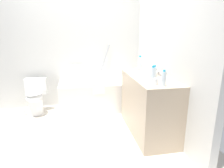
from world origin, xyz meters
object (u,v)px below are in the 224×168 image
sink_faucet (158,73)px  water_bottle_1 (153,75)px  water_bottle_3 (154,74)px  bath_mat (104,120)px  sink_basin (148,74)px  drinking_glass_1 (155,82)px  drinking_glass_0 (138,70)px  toilet_paper_roll (24,112)px  toilet (35,97)px  bathtub (101,94)px  water_bottle_2 (140,64)px  drinking_glass_2 (149,77)px  water_bottle_0 (164,79)px

sink_faucet → water_bottle_1: size_ratio=0.68×
water_bottle_3 → bath_mat: size_ratio=0.42×
sink_basin → water_bottle_3: bearing=-97.9°
drinking_glass_1 → water_bottle_3: bearing=74.6°
drinking_glass_0 → toilet_paper_roll: 2.30m
toilet → water_bottle_3: bearing=53.9°
drinking_glass_1 → toilet_paper_roll: bearing=144.0°
drinking_glass_1 → bathtub: bearing=108.7°
sink_basin → water_bottle_2: size_ratio=1.11×
drinking_glass_2 → bath_mat: drinking_glass_2 is taller
toilet → toilet_paper_roll: toilet is taller
bathtub → bath_mat: 0.63m
water_bottle_2 → bath_mat: size_ratio=0.49×
toilet → drinking_glass_2: bearing=56.0°
bath_mat → drinking_glass_1: bearing=-61.4°
bathtub → water_bottle_3: (0.55, -1.35, 0.68)m
toilet → bathtub: bearing=90.8°
water_bottle_1 → drinking_glass_1: water_bottle_1 is taller
toilet → water_bottle_1: 2.36m
drinking_glass_0 → toilet_paper_roll: drinking_glass_0 is taller
water_bottle_1 → water_bottle_2: (0.08, 0.78, 0.02)m
water_bottle_0 → bath_mat: 1.55m
sink_basin → drinking_glass_0: (-0.08, 0.25, 0.01)m
water_bottle_1 → water_bottle_2: size_ratio=0.86×
sink_basin → drinking_glass_1: size_ratio=3.53×
sink_faucet → water_bottle_3: water_bottle_3 is taller
toilet → sink_faucet: (2.03, -0.98, 0.58)m
bathtub → water_bottle_1: (0.51, -1.42, 0.69)m
water_bottle_3 → water_bottle_0: bearing=-83.0°
water_bottle_2 → water_bottle_1: bearing=-96.2°
drinking_glass_1 → water_bottle_0: bearing=-48.1°
water_bottle_0 → water_bottle_2: bearing=89.1°
drinking_glass_2 → toilet_paper_roll: size_ratio=0.65×
drinking_glass_2 → drinking_glass_1: bearing=-95.7°
toilet → water_bottle_1: water_bottle_1 is taller
toilet → drinking_glass_1: size_ratio=8.22×
sink_basin → water_bottle_1: size_ratio=1.28×
bathtub → water_bottle_2: bearing=-46.9°
toilet → drinking_glass_0: size_ratio=8.18×
water_bottle_0 → water_bottle_2: water_bottle_2 is taller
water_bottle_0 → drinking_glass_2: water_bottle_0 is taller
water_bottle_0 → water_bottle_1: bearing=112.1°
water_bottle_3 → drinking_glass_0: (-0.03, 0.61, -0.06)m
toilet_paper_roll → drinking_glass_2: bearing=-30.3°
water_bottle_1 → drinking_glass_1: (-0.00, -0.09, -0.06)m
bathtub → sink_basin: 1.31m
bathtub → drinking_glass_0: (0.52, -0.74, 0.62)m
sink_basin → water_bottle_2: 0.36m
water_bottle_2 → drinking_glass_2: water_bottle_2 is taller
water_bottle_3 → sink_basin: bearing=82.1°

